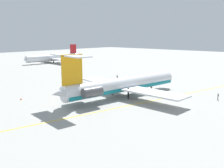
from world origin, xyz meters
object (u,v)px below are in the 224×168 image
at_px(airliner_mid_right, 52,58).
at_px(safety_cone_wingtip, 21,99).
at_px(ground_crew_near_tail, 150,79).
at_px(ground_crew_near_nose, 117,77).
at_px(main_jetliner, 120,85).
at_px(ground_crew_portside, 218,96).

height_order(airliner_mid_right, safety_cone_wingtip, airliner_mid_right).
relative_size(airliner_mid_right, ground_crew_near_tail, 19.99).
distance_m(airliner_mid_right, ground_crew_near_nose, 65.46).
height_order(main_jetliner, ground_crew_portside, main_jetliner).
bearing_deg(main_jetliner, airliner_mid_right, 73.94).
height_order(airliner_mid_right, ground_crew_near_nose, airliner_mid_right).
height_order(ground_crew_near_tail, safety_cone_wingtip, ground_crew_near_tail).
relative_size(ground_crew_portside, safety_cone_wingtip, 2.98).
bearing_deg(safety_cone_wingtip, airliner_mid_right, 49.93).
distance_m(main_jetliner, ground_crew_near_nose, 25.52).
relative_size(airliner_mid_right, ground_crew_portside, 20.38).
relative_size(main_jetliner, airliner_mid_right, 1.18).
distance_m(ground_crew_portside, safety_cone_wingtip, 47.96).
bearing_deg(ground_crew_near_tail, main_jetliner, 90.75).
relative_size(airliner_mid_right, ground_crew_near_nose, 19.63).
xyz_separation_m(ground_crew_near_nose, safety_cone_wingtip, (-37.16, -1.23, -0.80)).
xyz_separation_m(main_jetliner, ground_crew_near_nose, (18.68, 17.26, -2.07)).
distance_m(main_jetliner, ground_crew_portside, 23.95).
bearing_deg(airliner_mid_right, safety_cone_wingtip, 55.90).
bearing_deg(main_jetliner, ground_crew_near_nose, 50.61).
bearing_deg(ground_crew_portside, safety_cone_wingtip, -127.53).
height_order(main_jetliner, safety_cone_wingtip, main_jetliner).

